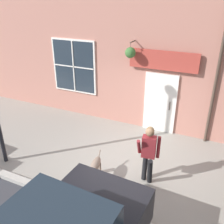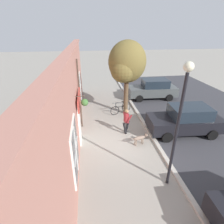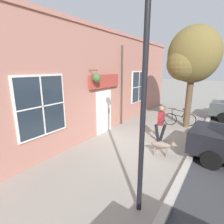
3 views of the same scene
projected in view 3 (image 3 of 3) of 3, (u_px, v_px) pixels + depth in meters
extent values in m
plane|color=gray|center=(140.00, 144.00, 7.41)|extent=(90.00, 90.00, 0.00)
cube|color=#B2ADA3|center=(191.00, 156.00, 6.32)|extent=(0.20, 28.00, 0.12)
cube|color=#B27566|center=(96.00, 85.00, 8.10)|extent=(0.30, 18.00, 4.79)
cube|color=#B27566|center=(95.00, 27.00, 7.49)|extent=(0.42, 18.00, 0.16)
cube|color=white|center=(104.00, 112.00, 8.62)|extent=(0.10, 1.10, 2.10)
cube|color=#232D38|center=(104.00, 113.00, 8.62)|extent=(0.03, 0.90, 1.90)
cylinder|color=#47382D|center=(109.00, 111.00, 8.86)|extent=(0.03, 0.03, 0.30)
cube|color=#AD3D33|center=(105.00, 81.00, 8.20)|extent=(0.08, 2.20, 0.60)
cylinder|color=#47382D|center=(122.00, 87.00, 9.63)|extent=(0.09, 0.09, 4.31)
cylinder|color=#47382D|center=(93.00, 70.00, 7.21)|extent=(0.44, 0.04, 0.04)
cylinder|color=#47382D|center=(97.00, 75.00, 7.16)|extent=(0.01, 0.01, 0.34)
cone|color=#2D2823|center=(97.00, 80.00, 7.21)|extent=(0.32, 0.32, 0.18)
sphere|color=#3D6B33|center=(97.00, 78.00, 7.19)|extent=(0.34, 0.34, 0.34)
cube|color=white|center=(42.00, 106.00, 5.69)|extent=(0.08, 1.82, 2.02)
cube|color=#232D38|center=(42.00, 106.00, 5.67)|extent=(0.03, 1.70, 1.90)
cube|color=white|center=(43.00, 106.00, 5.66)|extent=(0.04, 0.04, 1.90)
cube|color=white|center=(43.00, 106.00, 5.66)|extent=(0.04, 1.70, 0.04)
cube|color=white|center=(138.00, 87.00, 11.49)|extent=(0.08, 1.82, 2.02)
cube|color=#232D38|center=(139.00, 87.00, 11.48)|extent=(0.03, 1.70, 1.90)
cube|color=white|center=(139.00, 87.00, 11.47)|extent=(0.04, 0.04, 1.90)
cube|color=white|center=(139.00, 87.00, 11.47)|extent=(0.04, 1.70, 0.04)
cylinder|color=black|center=(163.00, 133.00, 7.70)|extent=(0.30, 0.17, 0.78)
cylinder|color=black|center=(157.00, 133.00, 7.64)|extent=(0.30, 0.17, 0.78)
cube|color=maroon|center=(161.00, 118.00, 7.51)|extent=(0.27, 0.37, 0.56)
sphere|color=#936B4C|center=(162.00, 109.00, 7.39)|extent=(0.21, 0.21, 0.21)
sphere|color=brown|center=(161.00, 108.00, 7.40)|extent=(0.20, 0.20, 0.20)
cylinder|color=maroon|center=(161.00, 117.00, 7.72)|extent=(0.17, 0.11, 0.57)
cylinder|color=maroon|center=(162.00, 120.00, 7.26)|extent=(0.34, 0.13, 0.52)
ellipsoid|color=#7F6B5B|center=(161.00, 145.00, 6.39)|extent=(0.75, 0.39, 0.21)
cylinder|color=#7F6B5B|center=(167.00, 151.00, 6.45)|extent=(0.06, 0.06, 0.33)
cylinder|color=#7F6B5B|center=(166.00, 153.00, 6.32)|extent=(0.06, 0.06, 0.33)
cylinder|color=#7F6B5B|center=(155.00, 149.00, 6.59)|extent=(0.06, 0.06, 0.33)
cylinder|color=#7F6B5B|center=(154.00, 151.00, 6.47)|extent=(0.06, 0.06, 0.33)
sphere|color=#7F6B5B|center=(173.00, 144.00, 6.23)|extent=(0.17, 0.17, 0.17)
cone|color=#7F6B5B|center=(176.00, 145.00, 6.20)|extent=(0.12, 0.11, 0.09)
cone|color=#7F6B5B|center=(173.00, 142.00, 6.26)|extent=(0.06, 0.06, 0.07)
cone|color=#7F6B5B|center=(173.00, 143.00, 6.17)|extent=(0.06, 0.06, 0.07)
cylinder|color=#7F6B5B|center=(149.00, 142.00, 6.53)|extent=(0.21, 0.08, 0.14)
cylinder|color=brown|center=(189.00, 101.00, 9.32)|extent=(0.32, 0.32, 2.92)
ellipsoid|color=brown|center=(194.00, 55.00, 8.74)|extent=(2.54, 2.29, 2.79)
sphere|color=brown|center=(184.00, 64.00, 8.74)|extent=(1.69, 1.69, 1.69)
torus|color=black|center=(170.00, 119.00, 9.92)|extent=(0.69, 0.22, 0.70)
torus|color=black|center=(189.00, 120.00, 9.76)|extent=(0.69, 0.22, 0.70)
cylinder|color=black|center=(180.00, 116.00, 9.79)|extent=(0.91, 0.45, 0.21)
cylinder|color=black|center=(184.00, 114.00, 9.73)|extent=(0.23, 0.13, 0.47)
cylinder|color=black|center=(180.00, 111.00, 9.72)|extent=(0.76, 0.38, 0.18)
cylinder|color=black|center=(172.00, 114.00, 9.83)|extent=(0.10, 0.07, 0.58)
cylinder|color=black|center=(172.00, 109.00, 9.76)|extent=(0.45, 0.14, 0.03)
ellipsoid|color=black|center=(184.00, 109.00, 9.66)|extent=(0.27, 0.19, 0.10)
cylinder|color=black|center=(211.00, 160.00, 5.55)|extent=(0.63, 0.21, 0.62)
cylinder|color=black|center=(218.00, 142.00, 6.92)|extent=(0.63, 0.21, 0.62)
cylinder|color=black|center=(224.00, 118.00, 10.30)|extent=(0.63, 0.21, 0.62)
cylinder|color=black|center=(143.00, 112.00, 3.48)|extent=(0.11, 0.11, 4.62)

